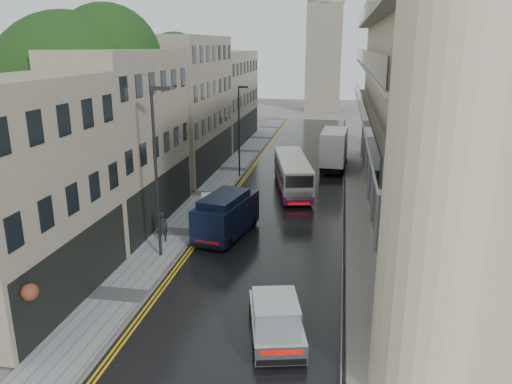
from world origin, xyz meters
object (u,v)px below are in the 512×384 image
(cream_bus, at_px, (283,183))
(lamp_post_far, at_px, (239,132))
(pedestrian, at_px, (162,227))
(tree_near, at_px, (73,118))
(tree_far, at_px, (154,106))
(silver_hatchback, at_px, (256,342))
(navy_van, at_px, (197,222))
(white_van, at_px, (203,218))
(white_lorry, at_px, (322,152))
(lamp_post_near, at_px, (156,175))

(cream_bus, relative_size, lamp_post_far, 1.24)
(pedestrian, bearing_deg, tree_near, -37.01)
(tree_far, distance_m, silver_hatchback, 29.75)
(silver_hatchback, relative_size, lamp_post_far, 0.56)
(tree_far, xyz_separation_m, silver_hatchback, (13.52, -25.94, -5.38))
(navy_van, bearing_deg, tree_near, 175.65)
(pedestrian, bearing_deg, navy_van, 165.24)
(cream_bus, height_order, navy_van, navy_van)
(cream_bus, bearing_deg, tree_far, 142.70)
(tree_far, bearing_deg, lamp_post_far, 3.32)
(tree_far, relative_size, white_van, 3.41)
(tree_near, bearing_deg, white_lorry, 47.43)
(navy_van, bearing_deg, cream_bus, 79.00)
(white_van, bearing_deg, tree_near, 163.52)
(white_lorry, bearing_deg, cream_bus, -102.02)
(white_lorry, distance_m, pedestrian, 20.56)
(lamp_post_near, bearing_deg, tree_near, 136.21)
(tree_near, bearing_deg, tree_far, 88.68)
(pedestrian, bearing_deg, tree_far, -84.69)
(tree_near, bearing_deg, cream_bus, 30.03)
(white_lorry, bearing_deg, silver_hatchback, -88.71)
(lamp_post_near, bearing_deg, pedestrian, 95.56)
(cream_bus, relative_size, pedestrian, 5.37)
(tree_near, height_order, navy_van, tree_near)
(white_van, bearing_deg, lamp_post_near, -121.56)
(lamp_post_far, bearing_deg, navy_van, -83.11)
(white_lorry, height_order, white_van, white_lorry)
(white_van, xyz_separation_m, lamp_post_far, (-0.40, 13.49, 3.19))
(tree_far, bearing_deg, white_lorry, 12.52)
(tree_near, distance_m, navy_van, 10.42)
(tree_near, relative_size, lamp_post_far, 1.77)
(tree_far, bearing_deg, navy_van, -61.87)
(navy_van, height_order, lamp_post_near, lamp_post_near)
(tree_far, relative_size, cream_bus, 1.28)
(cream_bus, xyz_separation_m, lamp_post_near, (-5.43, -11.62, 3.37))
(tree_near, height_order, lamp_post_near, tree_near)
(white_van, xyz_separation_m, lamp_post_near, (-1.21, -4.38, 3.87))
(silver_hatchback, height_order, lamp_post_far, lamp_post_far)
(cream_bus, distance_m, lamp_post_far, 8.23)
(cream_bus, bearing_deg, white_lorry, 62.91)
(tree_near, distance_m, lamp_post_far, 15.80)
(white_lorry, bearing_deg, tree_near, -129.12)
(silver_hatchback, xyz_separation_m, pedestrian, (-7.45, 10.52, 0.17))
(tree_near, xyz_separation_m, tree_far, (0.30, 13.00, -0.72))
(tree_near, height_order, silver_hatchback, tree_near)
(navy_van, xyz_separation_m, pedestrian, (-2.14, -0.05, -0.40))
(tree_near, height_order, pedestrian, tree_near)
(lamp_post_far, bearing_deg, tree_far, -172.39)
(tree_far, xyz_separation_m, navy_van, (8.22, -15.37, -4.80))
(white_lorry, xyz_separation_m, lamp_post_far, (-7.12, -2.81, 2.12))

